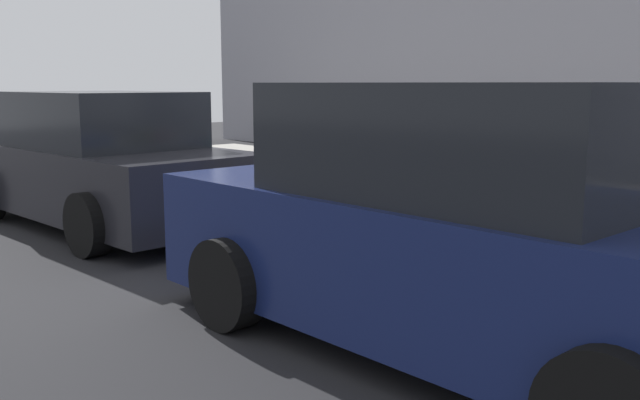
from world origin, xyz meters
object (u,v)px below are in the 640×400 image
Objects in this scene: suitcase_navy_3 at (470,198)px; suitcase_red_5 at (398,186)px; parked_car_charcoal_1 at (103,164)px; bollard_post at (263,168)px; suitcase_olive_0 at (618,214)px; suitcase_black_6 at (369,180)px; suitcase_olive_7 at (333,177)px; suitcase_silver_2 at (520,203)px; parked_car_navy_0 at (471,229)px; suitcase_teal_4 at (430,189)px; fire_hydrant at (293,169)px; suitcase_maroon_1 at (570,207)px.

suitcase_red_5 is (1.09, -0.06, 0.01)m from suitcase_navy_3.
bollard_post is at bearing -87.50° from parked_car_charcoal_1.
suitcase_navy_3 is 3.54m from bollard_post.
suitcase_red_5 is 1.07× the size of bollard_post.
suitcase_navy_3 is 4.26m from parked_car_charcoal_1.
suitcase_black_6 reaches higher than suitcase_olive_0.
suitcase_black_6 reaches higher than bollard_post.
suitcase_black_6 is 0.95× the size of suitcase_olive_7.
suitcase_silver_2 reaches higher than suitcase_olive_0.
bollard_post is 0.16× the size of parked_car_navy_0.
suitcase_teal_4 is at bearing 3.14° from suitcase_silver_2.
suitcase_black_6 is at bearing -6.48° from suitcase_teal_4.
suitcase_silver_2 is at bearing -179.99° from fire_hydrant.
suitcase_olive_0 is 0.81× the size of suitcase_olive_7.
suitcase_navy_3 is 0.21× the size of parked_car_charcoal_1.
suitcase_black_6 is (0.54, -0.07, 0.01)m from suitcase_red_5.
suitcase_olive_0 is at bearing -179.70° from fire_hydrant.
suitcase_black_6 reaches higher than fire_hydrant.
parked_car_charcoal_1 reaches higher than suitcase_olive_7.
bollard_post is at bearing -24.25° from parked_car_navy_0.
suitcase_teal_4 is at bearing 4.49° from suitcase_maroon_1.
suitcase_silver_2 is 3.59m from fire_hydrant.
bollard_post is (1.90, 0.21, -0.00)m from suitcase_black_6.
parked_car_navy_0 is 5.29m from parked_car_charcoal_1.
fire_hydrant is at bearing 2.51° from suitcase_black_6.
parked_car_charcoal_1 is at bearing 41.28° from suitcase_teal_4.
suitcase_red_5 is at bearing 0.61° from suitcase_olive_0.
suitcase_silver_2 is at bearing -63.18° from parked_car_navy_0.
suitcase_silver_2 is at bearing -178.46° from suitcase_olive_7.
suitcase_navy_3 is at bearing 7.18° from suitcase_maroon_1.
suitcase_red_5 is at bearing -132.21° from parked_car_charcoal_1.
suitcase_black_6 is 1.91m from bollard_post.
parked_car_navy_0 is (-0.30, 2.60, 0.27)m from suitcase_olive_0.
suitcase_red_5 is (2.15, 0.07, -0.03)m from suitcase_maroon_1.
bollard_post is at bearing 3.42° from suitcase_red_5.
suitcase_navy_3 is at bearing -53.51° from parked_car_navy_0.
suitcase_red_5 is at bearing 179.88° from fire_hydrant.
suitcase_red_5 is (2.65, 0.03, -0.04)m from suitcase_olive_0.
parked_car_charcoal_1 reaches higher than suitcase_maroon_1.
suitcase_teal_4 reaches higher than suitcase_red_5.
suitcase_black_6 is at bearing -1.60° from suitcase_silver_2.
parked_car_charcoal_1 is at bearing -0.00° from parked_car_navy_0.
suitcase_maroon_1 reaches higher than suitcase_black_6.
suitcase_silver_2 reaches higher than suitcase_red_5.
parked_car_navy_0 is at bearing 133.80° from suitcase_teal_4.
suitcase_black_6 is (1.63, -0.13, 0.01)m from suitcase_navy_3.
suitcase_black_6 is at bearing -6.94° from suitcase_red_5.
suitcase_olive_0 is 1.56m from suitcase_navy_3.
suitcase_olive_0 is 3.19m from suitcase_black_6.
suitcase_silver_2 is 0.21× the size of parked_car_charcoal_1.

